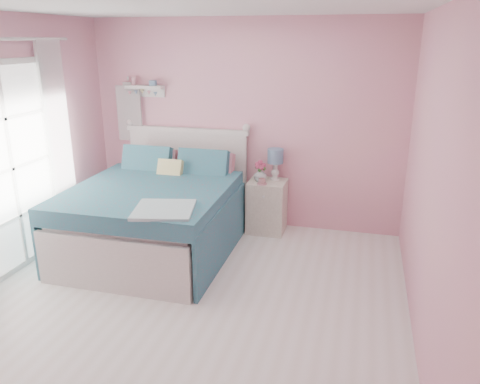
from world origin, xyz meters
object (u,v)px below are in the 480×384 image
at_px(bed, 157,215).
at_px(nightstand, 267,206).
at_px(vase, 260,175).
at_px(teacup, 262,181).
at_px(table_lamp, 275,158).

relative_size(bed, nightstand, 3.26).
distance_m(vase, teacup, 0.14).
relative_size(nightstand, teacup, 7.46).
xyz_separation_m(bed, vase, (1.03, 0.81, 0.33)).
bearing_deg(nightstand, bed, -143.48).
height_order(nightstand, teacup, teacup).
relative_size(bed, table_lamp, 5.50).
bearing_deg(vase, teacup, -67.95).
xyz_separation_m(nightstand, table_lamp, (0.07, 0.10, 0.60)).
height_order(bed, table_lamp, bed).
bearing_deg(table_lamp, nightstand, -124.97).
bearing_deg(nightstand, table_lamp, 55.03).
distance_m(bed, table_lamp, 1.60).
distance_m(bed, vase, 1.35).
relative_size(nightstand, table_lamp, 1.69).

